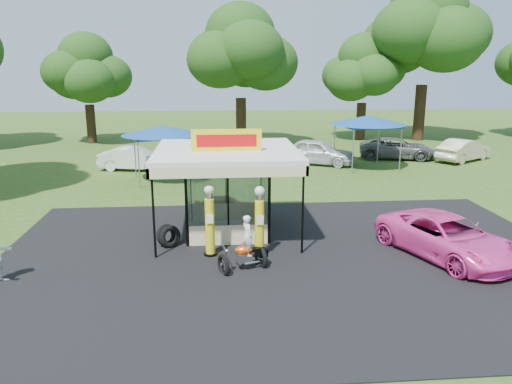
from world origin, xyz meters
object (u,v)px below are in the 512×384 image
pink_sedan (447,237)px  bg_car_a (135,158)px  motorcycle (246,248)px  kiosk_car (226,206)px  gas_pump_right (259,224)px  bg_car_b (197,154)px  gas_pump_left (210,222)px  tent_east (368,120)px  bg_car_d (397,148)px  tent_west (162,131)px  bg_car_e (464,150)px  bg_car_c (318,152)px  gas_station_kiosk (227,189)px

pink_sedan → bg_car_a: bearing=107.7°
motorcycle → kiosk_car: bearing=72.0°
gas_pump_right → bg_car_b: (-2.65, 17.10, -0.50)m
gas_pump_left → tent_east: 17.87m
kiosk_car → bg_car_a: size_ratio=0.63×
bg_car_d → motorcycle: bearing=162.8°
gas_pump_left → tent_west: bearing=102.7°
gas_pump_right → pink_sedan: bearing=-4.7°
pink_sedan → bg_car_a: 20.57m
gas_pump_right → bg_car_e: gas_pump_right is taller
bg_car_a → bg_car_b: (3.87, 1.67, -0.03)m
bg_car_b → bg_car_d: bearing=-83.1°
bg_car_a → tent_west: size_ratio=0.98×
gas_pump_right → bg_car_d: 21.28m
bg_car_d → tent_west: bearing=124.6°
motorcycle → tent_east: (8.82, 16.04, 2.31)m
tent_east → gas_pump_left: bearing=-124.1°
pink_sedan → bg_car_b: (-9.10, 17.64, -0.02)m
bg_car_c → tent_east: 3.90m
bg_car_d → tent_west: (-15.88, -5.65, 2.15)m
bg_car_c → bg_car_e: size_ratio=1.07×
bg_car_b → tent_east: (10.93, -2.15, 2.35)m
bg_car_b → gas_pump_left: bearing=-173.2°
motorcycle → kiosk_car: (-0.49, 5.99, -0.27)m
pink_sedan → bg_car_d: size_ratio=0.99×
gas_pump_left → bg_car_b: bearing=93.3°
bg_car_d → gas_pump_left: bearing=158.4°
pink_sedan → tent_west: (-10.87, 12.81, 2.15)m
kiosk_car → tent_west: (-3.38, 7.38, 2.40)m
gas_pump_left → pink_sedan: 8.20m
gas_station_kiosk → tent_west: 10.22m
bg_car_a → tent_west: (2.10, -3.16, 2.14)m
bg_car_a → bg_car_e: 22.29m
gas_station_kiosk → bg_car_c: size_ratio=1.09×
gas_station_kiosk → motorcycle: size_ratio=2.81×
gas_pump_left → bg_car_d: 22.05m
gas_pump_right → tent_west: bearing=109.8°
bg_car_e → bg_car_a: bearing=59.6°
motorcycle → bg_car_a: motorcycle is taller
bg_car_b → motorcycle: bearing=-169.8°
pink_sedan → bg_car_e: 19.54m
gas_station_kiosk → gas_pump_left: size_ratio=2.11×
gas_pump_left → bg_car_c: gas_pump_left is taller
bg_car_b → bg_car_e: bearing=-87.9°
bg_car_b → tent_west: (-1.76, -4.82, 2.17)m
bg_car_c → bg_car_d: (6.06, 1.55, -0.12)m
motorcycle → bg_car_b: bearing=74.0°
gas_pump_right → bg_car_e: 22.92m
gas_station_kiosk → bg_car_b: (-1.62, 14.41, -1.07)m
gas_station_kiosk → bg_car_d: 19.73m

